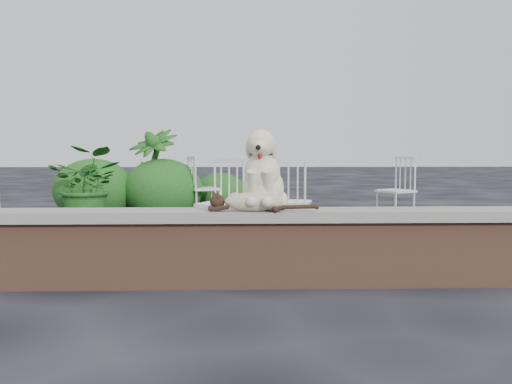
{
  "coord_description": "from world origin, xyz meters",
  "views": [
    {
      "loc": [
        -0.46,
        -4.22,
        1.03
      ],
      "look_at": [
        -0.32,
        0.2,
        0.7
      ],
      "focal_mm": 39.22,
      "sensor_mm": 36.0,
      "label": 1
    }
  ],
  "objects_px": {
    "potted_plant_b": "(153,174)",
    "chair_e": "(204,188)",
    "cat": "(253,200)",
    "chair_b": "(221,203)",
    "potted_plant_a": "(88,185)",
    "chair_d": "(396,190)",
    "dog": "(263,169)",
    "chair_c": "(291,201)"
  },
  "relations": [
    {
      "from": "cat",
      "to": "chair_b",
      "type": "distance_m",
      "value": 1.89
    },
    {
      "from": "chair_e",
      "to": "potted_plant_a",
      "type": "height_order",
      "value": "potted_plant_a"
    },
    {
      "from": "potted_plant_a",
      "to": "potted_plant_b",
      "type": "distance_m",
      "value": 1.06
    },
    {
      "from": "dog",
      "to": "chair_d",
      "type": "height_order",
      "value": "dog"
    },
    {
      "from": "cat",
      "to": "potted_plant_a",
      "type": "distance_m",
      "value": 4.29
    },
    {
      "from": "cat",
      "to": "chair_e",
      "type": "height_order",
      "value": "chair_e"
    },
    {
      "from": "chair_c",
      "to": "potted_plant_a",
      "type": "distance_m",
      "value": 3.12
    },
    {
      "from": "chair_e",
      "to": "chair_d",
      "type": "distance_m",
      "value": 2.8
    },
    {
      "from": "potted_plant_a",
      "to": "chair_d",
      "type": "bearing_deg",
      "value": 0.63
    },
    {
      "from": "cat",
      "to": "potted_plant_a",
      "type": "relative_size",
      "value": 0.88
    },
    {
      "from": "dog",
      "to": "potted_plant_a",
      "type": "relative_size",
      "value": 0.56
    },
    {
      "from": "chair_b",
      "to": "dog",
      "type": "bearing_deg",
      "value": -50.2
    },
    {
      "from": "dog",
      "to": "chair_b",
      "type": "distance_m",
      "value": 1.8
    },
    {
      "from": "chair_c",
      "to": "potted_plant_b",
      "type": "relative_size",
      "value": 0.7
    },
    {
      "from": "chair_e",
      "to": "chair_b",
      "type": "height_order",
      "value": "same"
    },
    {
      "from": "chair_b",
      "to": "potted_plant_a",
      "type": "height_order",
      "value": "potted_plant_a"
    },
    {
      "from": "potted_plant_a",
      "to": "potted_plant_b",
      "type": "height_order",
      "value": "potted_plant_b"
    },
    {
      "from": "dog",
      "to": "potted_plant_a",
      "type": "bearing_deg",
      "value": 132.23
    },
    {
      "from": "dog",
      "to": "chair_e",
      "type": "distance_m",
      "value": 4.19
    },
    {
      "from": "chair_c",
      "to": "chair_b",
      "type": "xyz_separation_m",
      "value": [
        -0.77,
        -0.19,
        0.0
      ]
    },
    {
      "from": "chair_c",
      "to": "potted_plant_a",
      "type": "bearing_deg",
      "value": -17.7
    },
    {
      "from": "chair_d",
      "to": "dog",
      "type": "bearing_deg",
      "value": -60.07
    },
    {
      "from": "chair_b",
      "to": "potted_plant_a",
      "type": "bearing_deg",
      "value": 163.27
    },
    {
      "from": "cat",
      "to": "chair_d",
      "type": "height_order",
      "value": "chair_d"
    },
    {
      "from": "cat",
      "to": "chair_e",
      "type": "bearing_deg",
      "value": 107.89
    },
    {
      "from": "cat",
      "to": "chair_b",
      "type": "xyz_separation_m",
      "value": [
        -0.3,
        1.86,
        -0.19
      ]
    },
    {
      "from": "dog",
      "to": "potted_plant_a",
      "type": "distance_m",
      "value": 4.21
    },
    {
      "from": "cat",
      "to": "chair_d",
      "type": "bearing_deg",
      "value": 69.88
    },
    {
      "from": "cat",
      "to": "chair_c",
      "type": "distance_m",
      "value": 2.11
    },
    {
      "from": "chair_e",
      "to": "chair_b",
      "type": "bearing_deg",
      "value": 164.77
    },
    {
      "from": "chair_b",
      "to": "chair_c",
      "type": "bearing_deg",
      "value": 41.0
    },
    {
      "from": "chair_d",
      "to": "potted_plant_b",
      "type": "height_order",
      "value": "potted_plant_b"
    },
    {
      "from": "potted_plant_a",
      "to": "potted_plant_b",
      "type": "xyz_separation_m",
      "value": [
        0.78,
        0.7,
        0.13
      ]
    },
    {
      "from": "potted_plant_a",
      "to": "potted_plant_b",
      "type": "relative_size",
      "value": 0.81
    },
    {
      "from": "cat",
      "to": "potted_plant_b",
      "type": "height_order",
      "value": "potted_plant_b"
    },
    {
      "from": "chair_d",
      "to": "chair_e",
      "type": "bearing_deg",
      "value": -131.37
    },
    {
      "from": "cat",
      "to": "dog",
      "type": "bearing_deg",
      "value": 71.43
    },
    {
      "from": "chair_d",
      "to": "potted_plant_b",
      "type": "relative_size",
      "value": 0.7
    },
    {
      "from": "chair_d",
      "to": "potted_plant_a",
      "type": "bearing_deg",
      "value": -119.76
    },
    {
      "from": "potted_plant_b",
      "to": "chair_e",
      "type": "bearing_deg",
      "value": -8.52
    },
    {
      "from": "potted_plant_a",
      "to": "potted_plant_b",
      "type": "bearing_deg",
      "value": 41.62
    },
    {
      "from": "chair_c",
      "to": "chair_d",
      "type": "height_order",
      "value": "same"
    }
  ]
}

